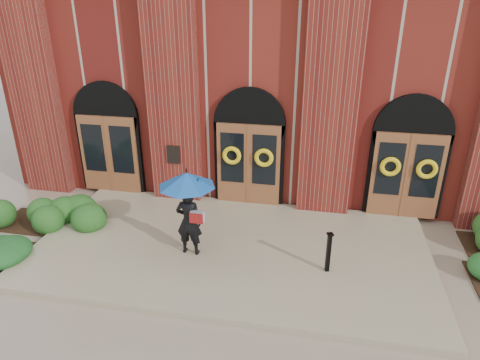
# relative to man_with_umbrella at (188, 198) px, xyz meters

# --- Properties ---
(ground) EXTENTS (90.00, 90.00, 0.00)m
(ground) POSITION_rel_man_with_umbrella_xyz_m (0.91, 0.32, -1.66)
(ground) COLOR gray
(ground) RESTS_ON ground
(landing) EXTENTS (10.00, 5.30, 0.15)m
(landing) POSITION_rel_man_with_umbrella_xyz_m (0.91, 0.47, -1.59)
(landing) COLOR gray
(landing) RESTS_ON ground
(church_building) EXTENTS (16.20, 12.53, 7.00)m
(church_building) POSITION_rel_man_with_umbrella_xyz_m (0.91, 9.10, 1.84)
(church_building) COLOR maroon
(church_building) RESTS_ON ground
(man_with_umbrella) EXTENTS (1.36, 1.36, 2.16)m
(man_with_umbrella) POSITION_rel_man_with_umbrella_xyz_m (0.00, 0.00, 0.00)
(man_with_umbrella) COLOR black
(man_with_umbrella) RESTS_ON landing
(metal_post) EXTENTS (0.17, 0.17, 1.01)m
(metal_post) POSITION_rel_man_with_umbrella_xyz_m (3.36, -0.13, -0.99)
(metal_post) COLOR black
(metal_post) RESTS_ON landing
(hedge_wall_left) EXTENTS (2.96, 1.18, 0.76)m
(hedge_wall_left) POSITION_rel_man_with_umbrella_xyz_m (-4.29, 0.82, -1.28)
(hedge_wall_left) COLOR #204C19
(hedge_wall_left) RESTS_ON ground
(hedge_front_left) EXTENTS (1.53, 1.31, 0.54)m
(hedge_front_left) POSITION_rel_man_with_umbrella_xyz_m (-4.19, -0.95, -1.39)
(hedge_front_left) COLOR #19481C
(hedge_front_left) RESTS_ON ground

